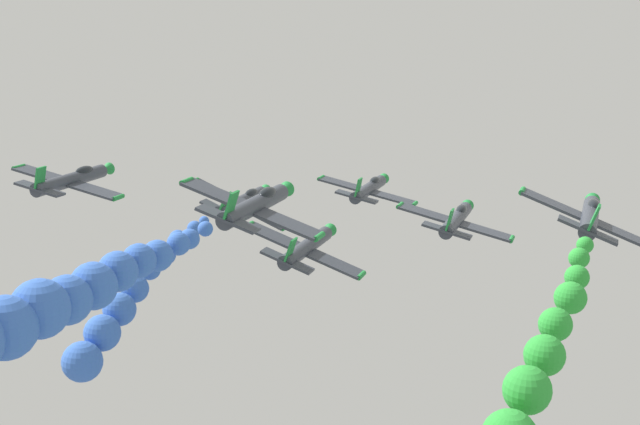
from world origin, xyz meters
name	(u,v)px	position (x,y,z in m)	size (l,w,h in m)	color
airplane_lead	(369,188)	(-0.34, 15.38, 114.86)	(9.43, 10.35, 3.00)	#333842
airplane_left_inner	(242,201)	(-9.31, 6.49, 114.82)	(8.96, 10.35, 4.01)	#333842
smoke_trail_left_inner	(119,313)	(-9.35, -14.00, 111.37)	(2.61, 19.16, 6.89)	blue
airplane_right_inner	(457,219)	(9.46, 6.15, 114.70)	(9.40, 10.35, 3.08)	#333842
airplane_left_outer	(307,246)	(0.16, -3.41, 114.05)	(9.14, 10.35, 3.53)	#333842
airplane_right_outer	(72,179)	(-19.72, -3.30, 117.85)	(9.43, 10.35, 3.00)	#333842
airplane_trailing	(590,216)	(19.80, -3.57, 117.80)	(9.07, 10.35, 3.71)	#333842
airplane_high_slot	(256,205)	(0.16, -12.97, 119.12)	(9.20, 10.35, 3.45)	#333842
smoke_trail_high_slot	(50,304)	(-1.11, -32.34, 118.69)	(4.13, 18.57, 3.02)	blue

